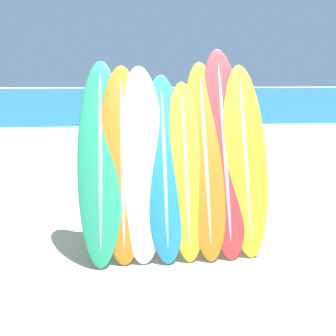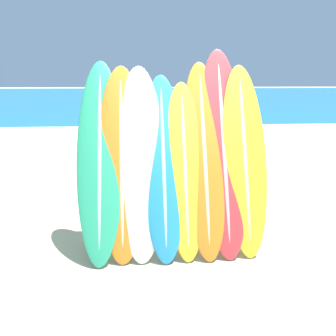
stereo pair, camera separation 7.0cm
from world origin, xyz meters
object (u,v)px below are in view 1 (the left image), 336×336
surfboard_slot_5 (205,156)px  person_near_water (104,141)px  person_mid_beach (187,125)px  surfboard_slot_1 (123,161)px  surfboard_slot_0 (101,158)px  surfboard_slot_7 (245,158)px  surfboard_slot_4 (186,168)px  surfboard_slot_2 (141,160)px  surfboard_slot_6 (224,149)px  surfboard_rack (174,215)px  surfboard_slot_3 (164,164)px

surfboard_slot_5 → person_near_water: surfboard_slot_5 is taller
person_mid_beach → surfboard_slot_1: bearing=-163.5°
surfboard_slot_0 → surfboard_slot_7: bearing=-1.1°
surfboard_slot_1 → surfboard_slot_5: surfboard_slot_5 is taller
surfboard_slot_4 → surfboard_slot_7: 0.75m
surfboard_slot_0 → surfboard_slot_2: 0.48m
surfboard_slot_2 → surfboard_slot_6: size_ratio=0.91×
surfboard_rack → surfboard_slot_2: bearing=164.1°
surfboard_slot_1 → person_mid_beach: size_ratio=1.39×
surfboard_slot_5 → person_mid_beach: 4.83m
surfboard_slot_7 → surfboard_slot_3: bearing=-179.2°
surfboard_slot_0 → surfboard_slot_1: surfboard_slot_0 is taller
surfboard_slot_5 → surfboard_slot_2: bearing=-178.5°
surfboard_slot_5 → person_near_water: size_ratio=1.50×
surfboard_slot_2 → surfboard_slot_4: size_ratio=1.09×
surfboard_slot_3 → surfboard_slot_5: 0.51m
surfboard_slot_6 → person_near_water: (-1.72, 2.75, -0.39)m
surfboard_rack → surfboard_slot_7: 1.13m
surfboard_slot_3 → person_near_water: 3.00m
surfboard_slot_1 → surfboard_slot_7: size_ratio=0.99×
surfboard_slot_0 → surfboard_rack: bearing=-9.3°
surfboard_slot_0 → person_mid_beach: 5.12m
surfboard_slot_7 → surfboard_slot_2: bearing=179.8°
surfboard_slot_2 → surfboard_slot_7: bearing=-0.2°
surfboard_slot_0 → surfboard_slot_5: surfboard_slot_0 is taller
surfboard_slot_2 → surfboard_slot_5: size_ratio=0.98×
surfboard_slot_1 → surfboard_slot_5: size_ratio=0.98×
surfboard_slot_0 → surfboard_slot_3: bearing=-3.7°
surfboard_slot_2 → person_near_water: surfboard_slot_2 is taller
surfboard_rack → surfboard_slot_4: size_ratio=1.02×
surfboard_slot_1 → surfboard_slot_4: bearing=-4.0°
person_mid_beach → surfboard_slot_6: bearing=-149.3°
surfboard_slot_4 → surfboard_slot_6: size_ratio=0.83×
surfboard_slot_0 → person_near_water: 2.80m
surfboard_slot_5 → surfboard_slot_1: bearing=-179.2°
surfboard_slot_3 → surfboard_slot_0: bearing=176.3°
surfboard_slot_3 → surfboard_slot_2: bearing=176.2°
surfboard_slot_1 → person_mid_beach: (1.54, 4.81, -0.24)m
surfboard_rack → surfboard_slot_6: (0.64, 0.17, 0.78)m
surfboard_slot_0 → surfboard_slot_5: (1.26, -0.01, -0.01)m
surfboard_slot_2 → person_mid_beach: (1.32, 4.82, -0.24)m
person_mid_beach → surfboard_rack: bearing=-156.4°
surfboard_rack → surfboard_slot_5: 0.82m
surfboard_slot_1 → surfboard_slot_0: bearing=174.6°
surfboard_slot_2 → person_near_water: 2.91m
surfboard_rack → person_mid_beach: person_mid_beach is taller
surfboard_slot_1 → surfboard_slot_5: (1.00, 0.01, 0.03)m
surfboard_slot_2 → surfboard_slot_5: surfboard_slot_5 is taller
surfboard_slot_3 → surfboard_slot_6: (0.75, 0.08, 0.16)m
person_mid_beach → surfboard_slot_0: bearing=-166.4°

